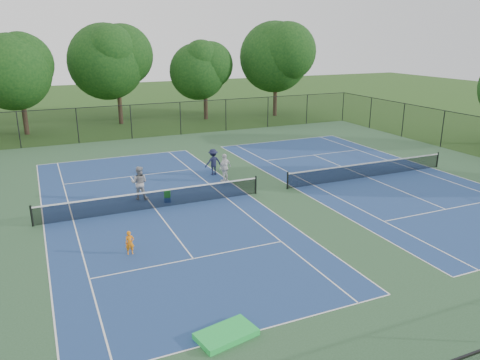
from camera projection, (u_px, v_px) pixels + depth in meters
name	position (u px, v px, depth m)	size (l,w,h in m)	color
ground	(272.00, 191.00, 27.50)	(140.00, 140.00, 0.00)	#234716
court_pad	(272.00, 191.00, 27.50)	(36.00, 36.00, 0.01)	#2C4E2D
tennis_court_left	(155.00, 207.00, 24.75)	(12.00, 23.83, 1.07)	navy
tennis_court_right	(368.00, 176.00, 30.19)	(12.00, 23.83, 1.07)	navy
perimeter_fence	(272.00, 165.00, 27.03)	(36.08, 36.08, 3.02)	black
tree_back_a	(18.00, 68.00, 41.60)	(6.80, 6.80, 9.15)	#2D2116
tree_back_b	(116.00, 58.00, 46.68)	(7.60, 7.60, 10.03)	#2D2116
tree_back_c	(205.00, 68.00, 49.63)	(6.00, 6.00, 8.40)	#2D2116
tree_back_d	(276.00, 54.00, 51.47)	(7.80, 7.80, 10.37)	#2D2116
child_player	(130.00, 243.00, 19.47)	(0.37, 0.25, 1.03)	orange
instructor	(139.00, 183.00, 25.92)	(0.93, 0.72, 1.91)	#98989B
bystander_a	(225.00, 168.00, 29.13)	(1.05, 0.44, 1.79)	silver
bystander_b	(213.00, 162.00, 30.54)	(1.12, 0.65, 1.74)	#191C38
ball_crate	(168.00, 200.00, 25.72)	(0.35, 0.32, 0.28)	#16439C
ball_hopper	(167.00, 194.00, 25.62)	(0.33, 0.28, 0.39)	green
green_tarp	(226.00, 334.00, 14.19)	(1.80, 1.04, 0.19)	green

